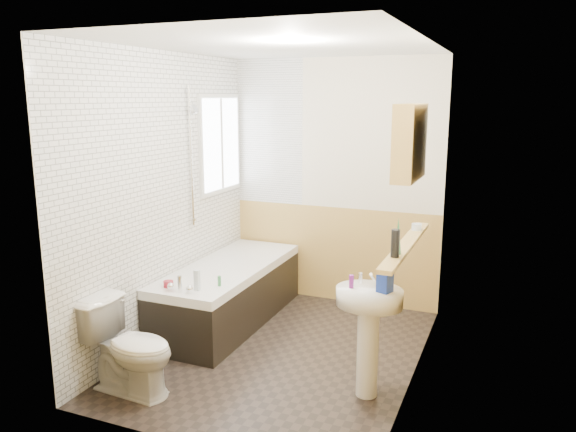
# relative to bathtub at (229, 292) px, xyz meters

# --- Properties ---
(floor) EXTENTS (2.80, 2.80, 0.00)m
(floor) POSITION_rel_bathtub_xyz_m (0.73, -0.44, -0.29)
(floor) COLOR black
(floor) RESTS_ON ground
(ceiling) EXTENTS (2.80, 2.80, 0.00)m
(ceiling) POSITION_rel_bathtub_xyz_m (0.73, -0.44, 2.21)
(ceiling) COLOR white
(ceiling) RESTS_ON ground
(wall_back) EXTENTS (2.20, 0.02, 2.50)m
(wall_back) POSITION_rel_bathtub_xyz_m (0.73, 0.97, 0.96)
(wall_back) COLOR #EFE3C5
(wall_back) RESTS_ON ground
(wall_front) EXTENTS (2.20, 0.02, 2.50)m
(wall_front) POSITION_rel_bathtub_xyz_m (0.73, -1.85, 0.96)
(wall_front) COLOR #EFE3C5
(wall_front) RESTS_ON ground
(wall_left) EXTENTS (0.02, 2.80, 2.50)m
(wall_left) POSITION_rel_bathtub_xyz_m (-0.38, -0.44, 0.96)
(wall_left) COLOR #EFE3C5
(wall_left) RESTS_ON ground
(wall_right) EXTENTS (0.02, 2.80, 2.50)m
(wall_right) POSITION_rel_bathtub_xyz_m (1.84, -0.44, 0.96)
(wall_right) COLOR #EFE3C5
(wall_right) RESTS_ON ground
(wainscot_right) EXTENTS (0.01, 2.80, 1.00)m
(wainscot_right) POSITION_rel_bathtub_xyz_m (1.82, -0.44, 0.21)
(wainscot_right) COLOR #D7AD58
(wainscot_right) RESTS_ON wall_right
(wainscot_front) EXTENTS (2.20, 0.01, 1.00)m
(wainscot_front) POSITION_rel_bathtub_xyz_m (0.73, -1.83, 0.21)
(wainscot_front) COLOR #D7AD58
(wainscot_front) RESTS_ON wall_front
(wainscot_back) EXTENTS (2.20, 0.01, 1.00)m
(wainscot_back) POSITION_rel_bathtub_xyz_m (0.73, 0.95, 0.21)
(wainscot_back) COLOR #D7AD58
(wainscot_back) RESTS_ON wall_back
(tile_cladding_left) EXTENTS (0.01, 2.80, 2.50)m
(tile_cladding_left) POSITION_rel_bathtub_xyz_m (-0.36, -0.44, 0.96)
(tile_cladding_left) COLOR white
(tile_cladding_left) RESTS_ON wall_left
(tile_return_back) EXTENTS (0.75, 0.01, 1.50)m
(tile_return_back) POSITION_rel_bathtub_xyz_m (0.01, 0.95, 1.46)
(tile_return_back) COLOR white
(tile_return_back) RESTS_ON wall_back
(window) EXTENTS (0.03, 0.79, 0.99)m
(window) POSITION_rel_bathtub_xyz_m (-0.33, 0.51, 1.36)
(window) COLOR white
(window) RESTS_ON wall_left
(bathtub) EXTENTS (0.70, 1.84, 0.70)m
(bathtub) POSITION_rel_bathtub_xyz_m (0.00, 0.00, 0.00)
(bathtub) COLOR black
(bathtub) RESTS_ON floor
(shower_riser) EXTENTS (0.11, 0.09, 1.28)m
(shower_riser) POSITION_rel_bathtub_xyz_m (-0.31, -0.08, 1.39)
(shower_riser) COLOR silver
(shower_riser) RESTS_ON wall_left
(toilet) EXTENTS (0.72, 0.44, 0.68)m
(toilet) POSITION_rel_bathtub_xyz_m (-0.03, -1.44, 0.05)
(toilet) COLOR white
(toilet) RESTS_ON floor
(sink) EXTENTS (0.47, 0.38, 0.92)m
(sink) POSITION_rel_bathtub_xyz_m (1.57, -0.83, 0.28)
(sink) COLOR white
(sink) RESTS_ON floor
(pine_shelf) EXTENTS (0.10, 1.40, 0.03)m
(pine_shelf) POSITION_rel_bathtub_xyz_m (1.77, -0.62, 0.80)
(pine_shelf) COLOR #D7AD58
(pine_shelf) RESTS_ON wall_right
(medicine_cabinet) EXTENTS (0.15, 0.59, 0.53)m
(medicine_cabinet) POSITION_rel_bathtub_xyz_m (1.74, -0.51, 1.51)
(medicine_cabinet) COLOR #D7AD58
(medicine_cabinet) RESTS_ON wall_right
(foam_can) EXTENTS (0.07, 0.07, 0.18)m
(foam_can) POSITION_rel_bathtub_xyz_m (1.77, -1.01, 0.90)
(foam_can) COLOR black
(foam_can) RESTS_ON pine_shelf
(green_bottle) EXTENTS (0.05, 0.05, 0.24)m
(green_bottle) POSITION_rel_bathtub_xyz_m (1.77, -0.93, 0.93)
(green_bottle) COLOR #388447
(green_bottle) RESTS_ON pine_shelf
(black_jar) EXTENTS (0.09, 0.09, 0.05)m
(black_jar) POSITION_rel_bathtub_xyz_m (1.77, -0.20, 0.84)
(black_jar) COLOR silver
(black_jar) RESTS_ON pine_shelf
(soap_bottle) EXTENTS (0.15, 0.22, 0.09)m
(soap_bottle) POSITION_rel_bathtub_xyz_m (1.68, -0.86, 0.56)
(soap_bottle) COLOR #19339E
(soap_bottle) RESTS_ON sink
(clear_bottle) EXTENTS (0.04, 0.04, 0.09)m
(clear_bottle) POSITION_rel_bathtub_xyz_m (1.45, -0.87, 0.56)
(clear_bottle) COLOR purple
(clear_bottle) RESTS_ON sink
(blue_gel) EXTENTS (0.05, 0.04, 0.17)m
(blue_gel) POSITION_rel_bathtub_xyz_m (0.11, -0.73, 0.35)
(blue_gel) COLOR silver
(blue_gel) RESTS_ON bathtub
(cream_jar) EXTENTS (0.10, 0.10, 0.05)m
(cream_jar) POSITION_rel_bathtub_xyz_m (-0.16, -0.74, 0.29)
(cream_jar) COLOR maroon
(cream_jar) RESTS_ON bathtub
(orange_bottle) EXTENTS (0.03, 0.03, 0.09)m
(orange_bottle) POSITION_rel_bathtub_xyz_m (0.22, -0.56, 0.31)
(orange_bottle) COLOR #388447
(orange_bottle) RESTS_ON bathtub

